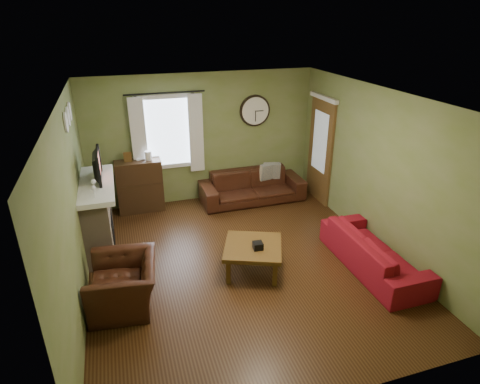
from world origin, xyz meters
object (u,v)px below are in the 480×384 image
object	(u,v)px
sofa_red	(374,251)
bookshelf	(140,186)
sofa_brown	(252,186)
coffee_table	(253,258)
armchair	(124,284)

from	to	relation	value
sofa_red	bookshelf	bearing A→B (deg)	46.11
sofa_brown	sofa_red	world-z (taller)	sofa_brown
bookshelf	coffee_table	world-z (taller)	bookshelf
armchair	coffee_table	size ratio (longest dim) A/B	1.19
sofa_red	armchair	bearing A→B (deg)	85.91
bookshelf	armchair	world-z (taller)	bookshelf
sofa_red	armchair	distance (m)	3.70
armchair	coffee_table	xyz separation A→B (m)	(1.90, 0.21, -0.10)
armchair	sofa_brown	bearing A→B (deg)	140.25
sofa_red	coffee_table	world-z (taller)	sofa_red
sofa_brown	coffee_table	bearing A→B (deg)	-108.73
sofa_red	armchair	size ratio (longest dim) A/B	1.98
sofa_brown	coffee_table	xyz separation A→B (m)	(-0.82, -2.40, -0.09)
bookshelf	sofa_brown	xyz separation A→B (m)	(2.25, -0.23, -0.21)
coffee_table	armchair	bearing A→B (deg)	-173.69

